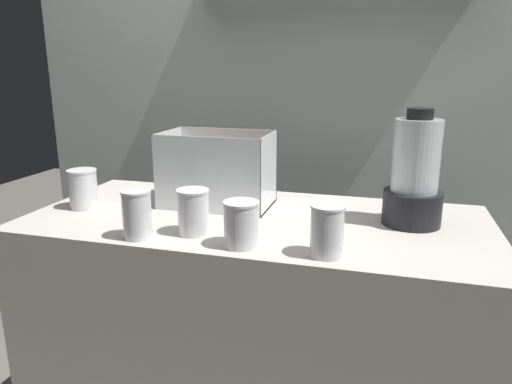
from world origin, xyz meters
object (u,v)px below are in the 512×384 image
object	(u,v)px
juice_cup_pomegranate_far_left	(83,191)
juice_cup_pomegranate_middle	(193,214)
juice_cup_beet_far_right	(327,233)
carrot_display_bin	(218,182)
blender_pitcher	(414,178)
juice_cup_mango_left	(137,217)
juice_cup_beet_right	(241,227)

from	to	relation	value
juice_cup_pomegranate_far_left	juice_cup_pomegranate_middle	size ratio (longest dim) A/B	1.02
juice_cup_pomegranate_middle	juice_cup_beet_far_right	size ratio (longest dim) A/B	0.98
carrot_display_bin	blender_pitcher	xyz separation A→B (m)	(0.61, -0.04, 0.06)
carrot_display_bin	juice_cup_pomegranate_middle	distance (m)	0.29
juice_cup_mango_left	juice_cup_pomegranate_middle	xyz separation A→B (m)	(0.13, 0.07, -0.00)
juice_cup_beet_right	juice_cup_pomegranate_far_left	bearing A→B (deg)	162.73
carrot_display_bin	juice_cup_beet_far_right	xyz separation A→B (m)	(0.41, -0.35, -0.02)
blender_pitcher	juice_cup_beet_right	xyz separation A→B (m)	(-0.43, -0.30, -0.09)
juice_cup_pomegranate_far_left	juice_cup_mango_left	xyz separation A→B (m)	(0.31, -0.20, 0.00)
juice_cup_pomegranate_far_left	carrot_display_bin	bearing A→B (deg)	20.79
blender_pitcher	juice_cup_beet_right	size ratio (longest dim) A/B	2.82
juice_cup_mango_left	juice_cup_pomegranate_middle	bearing A→B (deg)	28.31
blender_pitcher	juice_cup_mango_left	size ratio (longest dim) A/B	2.55
juice_cup_beet_right	juice_cup_beet_far_right	bearing A→B (deg)	-1.38
juice_cup_beet_right	juice_cup_beet_far_right	size ratio (longest dim) A/B	0.93
juice_cup_mango_left	juice_cup_pomegranate_middle	size ratio (longest dim) A/B	1.05
juice_cup_beet_right	juice_cup_pomegranate_middle	bearing A→B (deg)	160.71
carrot_display_bin	juice_cup_beet_far_right	distance (m)	0.53
juice_cup_beet_right	juice_cup_mango_left	bearing A→B (deg)	-176.65
juice_cup_pomegranate_middle	juice_cup_beet_right	bearing A→B (deg)	-19.29
carrot_display_bin	juice_cup_mango_left	world-z (taller)	carrot_display_bin
blender_pitcher	juice_cup_pomegranate_middle	xyz separation A→B (m)	(-0.58, -0.25, -0.08)
juice_cup_pomegranate_middle	juice_cup_beet_right	distance (m)	0.16
blender_pitcher	juice_cup_beet_far_right	world-z (taller)	blender_pitcher
blender_pitcher	juice_cup_mango_left	xyz separation A→B (m)	(-0.71, -0.32, -0.08)
carrot_display_bin	juice_cup_beet_far_right	size ratio (longest dim) A/B	2.74
juice_cup_beet_far_right	juice_cup_beet_right	bearing A→B (deg)	178.62
carrot_display_bin	juice_cup_beet_right	xyz separation A→B (m)	(0.19, -0.34, -0.03)
juice_cup_pomegranate_far_left	juice_cup_mango_left	distance (m)	0.37
blender_pitcher	juice_cup_pomegranate_middle	distance (m)	0.64
juice_cup_pomegranate_middle	juice_cup_beet_far_right	distance (m)	0.38
juice_cup_pomegranate_far_left	juice_cup_beet_right	distance (m)	0.62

